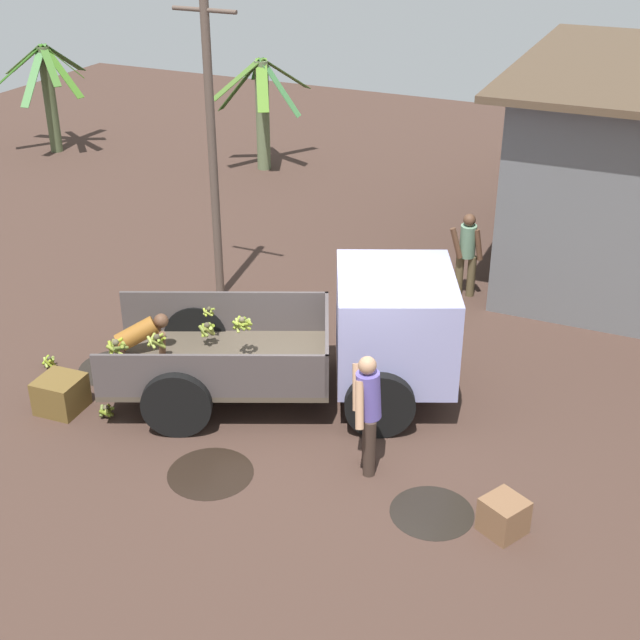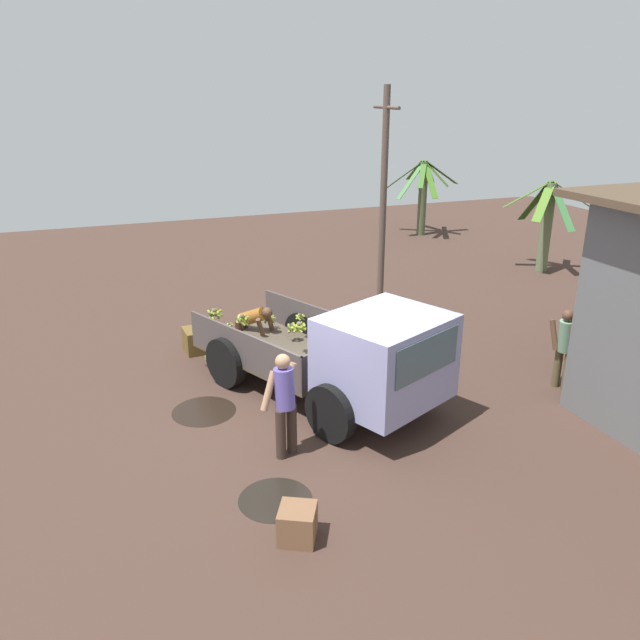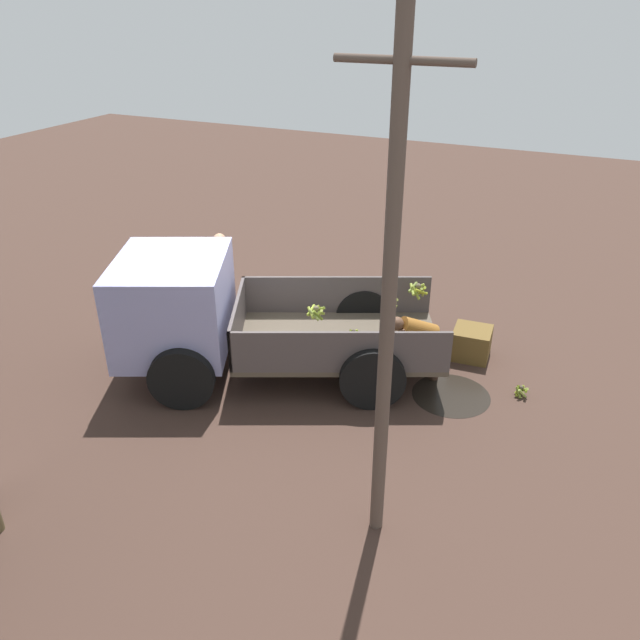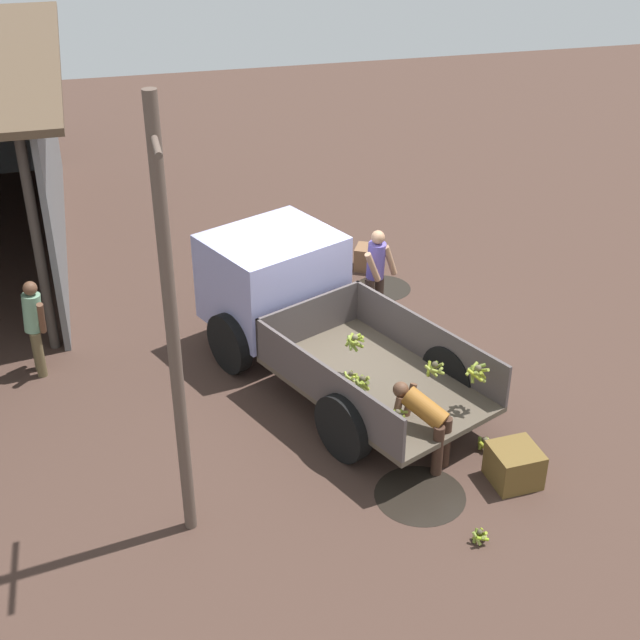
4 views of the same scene
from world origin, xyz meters
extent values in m
plane|color=#422E25|center=(0.00, 0.00, 0.00)|extent=(36.00, 36.00, 0.00)
cylinder|color=black|center=(-0.99, -2.22, 0.00)|extent=(1.11, 1.11, 0.01)
cylinder|color=black|center=(-3.67, -0.54, 0.00)|extent=(1.17, 1.17, 0.01)
cylinder|color=black|center=(1.83, -1.77, 0.00)|extent=(1.02, 1.02, 0.01)
cube|color=brown|center=(-1.82, -0.51, 0.52)|extent=(3.67, 3.07, 0.08)
cube|color=#4D4444|center=(-2.21, 0.35, 0.88)|extent=(2.89, 1.34, 0.65)
cube|color=#4D4444|center=(-1.43, -1.38, 0.88)|extent=(2.89, 1.34, 0.65)
cube|color=#4D4444|center=(-0.41, 0.13, 0.88)|extent=(0.85, 1.80, 0.65)
cube|color=#9597CA|center=(0.46, 0.52, 1.19)|extent=(2.26, 2.41, 1.42)
cube|color=#4C606B|center=(1.20, 0.86, 1.47)|extent=(0.66, 1.40, 0.63)
cylinder|color=black|center=(-0.18, 1.34, 0.48)|extent=(0.96, 0.59, 0.96)
cylinder|color=black|center=(0.65, -0.50, 0.48)|extent=(0.96, 0.59, 0.96)
cylinder|color=black|center=(-2.67, 0.21, 0.48)|extent=(0.96, 0.59, 0.96)
cylinder|color=black|center=(-1.84, -1.62, 0.48)|extent=(0.96, 0.59, 0.96)
sphere|color=#463F2E|center=(-2.43, -1.12, 1.12)|extent=(0.09, 0.09, 0.09)
cylinder|color=olive|center=(-2.49, -1.05, 1.06)|extent=(0.19, 0.17, 0.13)
cylinder|color=olive|center=(-2.52, -1.13, 1.06)|extent=(0.06, 0.22, 0.14)
cylinder|color=#98A846|center=(-2.48, -1.20, 1.06)|extent=(0.21, 0.14, 0.14)
cylinder|color=olive|center=(-2.38, -1.17, 1.04)|extent=(0.16, 0.17, 0.17)
cylinder|color=olive|center=(-2.37, -1.11, 1.03)|extent=(0.07, 0.18, 0.19)
cylinder|color=olive|center=(-2.40, -1.05, 1.04)|extent=(0.19, 0.12, 0.17)
sphere|color=brown|center=(-1.57, -0.25, 1.16)|extent=(0.09, 0.09, 0.09)
cylinder|color=olive|center=(-1.65, -0.25, 1.10)|extent=(0.05, 0.21, 0.15)
cylinder|color=#A3AD48|center=(-1.62, -0.29, 1.08)|extent=(0.15, 0.17, 0.19)
cylinder|color=olive|center=(-1.57, -0.34, 1.11)|extent=(0.22, 0.05, 0.13)
cylinder|color=#909F30|center=(-1.51, -0.30, 1.09)|extent=(0.17, 0.18, 0.16)
cylinder|color=#93A92F|center=(-1.48, -0.26, 1.11)|extent=(0.07, 0.22, 0.13)
cylinder|color=olive|center=(-1.51, -0.19, 1.10)|extent=(0.18, 0.18, 0.14)
cylinder|color=#98AC4C|center=(-1.57, -0.18, 1.09)|extent=(0.19, 0.05, 0.18)
cylinder|color=olive|center=(-1.62, -0.21, 1.08)|extent=(0.15, 0.16, 0.19)
sphere|color=#423B2A|center=(-2.29, 0.01, 1.06)|extent=(0.06, 0.06, 0.06)
cylinder|color=olive|center=(-2.26, -0.04, 1.02)|extent=(0.14, 0.09, 0.10)
cylinder|color=olive|center=(-2.24, 0.02, 1.01)|extent=(0.07, 0.14, 0.12)
cylinder|color=#8EA237|center=(-2.29, 0.07, 1.02)|extent=(0.15, 0.04, 0.09)
cylinder|color=#A3B145|center=(-2.33, 0.03, 1.01)|extent=(0.08, 0.14, 0.11)
cylinder|color=#9EB12F|center=(-2.32, -0.03, 1.02)|extent=(0.13, 0.12, 0.10)
sphere|color=#48412F|center=(-2.21, -0.18, 0.90)|extent=(0.09, 0.09, 0.09)
cylinder|color=#92A341|center=(-2.26, -0.14, 0.82)|extent=(0.16, 0.16, 0.18)
cylinder|color=#97AD33|center=(-2.26, -0.20, 0.81)|extent=(0.11, 0.17, 0.19)
cylinder|color=olive|center=(-2.23, -0.25, 0.83)|extent=(0.20, 0.10, 0.16)
cylinder|color=olive|center=(-2.16, -0.21, 0.82)|extent=(0.14, 0.19, 0.17)
cylinder|color=#8BA039|center=(-2.15, -0.15, 0.82)|extent=(0.12, 0.19, 0.17)
cylinder|color=olive|center=(-2.20, -0.12, 0.82)|extent=(0.19, 0.09, 0.17)
sphere|color=brown|center=(-2.98, -0.43, 0.84)|extent=(0.08, 0.08, 0.08)
cylinder|color=olive|center=(-3.05, -0.46, 0.77)|extent=(0.10, 0.18, 0.16)
cylinder|color=olive|center=(-3.01, -0.51, 0.78)|extent=(0.19, 0.10, 0.13)
cylinder|color=olive|center=(-2.93, -0.50, 0.79)|extent=(0.18, 0.15, 0.11)
cylinder|color=#A5B041|center=(-2.93, -0.44, 0.75)|extent=(0.05, 0.15, 0.19)
cylinder|color=#8DAC29|center=(-2.94, -0.39, 0.77)|extent=(0.14, 0.15, 0.17)
cylinder|color=#9FAC4C|center=(-3.00, -0.35, 0.79)|extent=(0.20, 0.07, 0.11)
cylinder|color=olive|center=(-3.06, -0.40, 0.79)|extent=(0.10, 0.20, 0.11)
sphere|color=brown|center=(-2.76, -1.60, 1.20)|extent=(0.09, 0.09, 0.09)
cylinder|color=olive|center=(-2.75, -1.53, 1.10)|extent=(0.19, 0.09, 0.22)
cylinder|color=#959E21|center=(-2.83, -1.53, 1.14)|extent=(0.20, 0.20, 0.14)
cylinder|color=olive|center=(-2.83, -1.61, 1.10)|extent=(0.06, 0.19, 0.21)
cylinder|color=#90A128|center=(-2.81, -1.65, 1.10)|extent=(0.17, 0.17, 0.21)
cylinder|color=olive|center=(-2.73, -1.68, 1.13)|extent=(0.23, 0.12, 0.17)
cylinder|color=olive|center=(-2.67, -1.63, 1.15)|extent=(0.11, 0.24, 0.13)
cylinder|color=olive|center=(-2.68, -1.55, 1.14)|extent=(0.16, 0.23, 0.14)
cylinder|color=#3F3833|center=(1.18, 4.01, 1.83)|extent=(0.16, 0.16, 3.66)
cylinder|color=brown|center=(-3.51, 2.36, 2.68)|extent=(0.15, 0.15, 5.36)
cylinder|color=brown|center=(-3.51, 2.36, 4.91)|extent=(1.14, 0.07, 0.07)
cylinder|color=#4E5939|center=(-11.97, 8.17, 1.36)|extent=(0.32, 0.32, 2.72)
cube|color=#437722|center=(-11.41, 8.12, 2.16)|extent=(1.15, 0.34, 1.24)
cube|color=#375F1B|center=(-11.67, 8.53, 2.32)|extent=(0.81, 0.90, 0.93)
cube|color=#345825|center=(-11.98, 8.89, 2.32)|extent=(0.27, 1.45, 0.93)
cube|color=#327323|center=(-12.38, 8.61, 2.31)|extent=(0.98, 1.01, 0.96)
cube|color=#4A7234|center=(-12.65, 8.24, 2.35)|extent=(1.39, 0.41, 0.87)
cube|color=#285616|center=(-12.49, 7.68, 2.23)|extent=(1.21, 1.16, 1.11)
cube|color=#4E8246|center=(-11.91, 7.63, 2.10)|extent=(0.34, 1.13, 1.36)
cube|color=#3D6927|center=(-11.54, 7.87, 2.35)|extent=(0.97, 0.78, 0.87)
cylinder|color=#62704C|center=(-6.22, 9.17, 1.34)|extent=(0.33, 0.33, 2.67)
cube|color=#478949|center=(-5.76, 9.23, 2.06)|extent=(0.99, 0.41, 1.34)
cube|color=#415F27|center=(-5.95, 9.88, 2.25)|extent=(0.77, 1.51, 0.96)
cube|color=#1D571A|center=(-6.53, 9.58, 2.37)|extent=(0.81, 0.97, 0.73)
cube|color=#294C19|center=(-6.82, 9.16, 2.05)|extent=(1.20, 0.29, 1.36)
cube|color=#456826|center=(-6.60, 8.63, 2.31)|extent=(0.95, 1.21, 0.85)
cube|color=#55842A|center=(-6.00, 8.77, 2.19)|extent=(0.69, 0.93, 1.09)
cylinder|color=#392A23|center=(0.86, -1.38, 0.40)|extent=(0.21, 0.21, 0.80)
cylinder|color=#392A23|center=(0.76, -1.17, 0.40)|extent=(0.21, 0.21, 0.80)
cylinder|color=#6153AD|center=(0.79, -1.29, 1.12)|extent=(0.43, 0.41, 0.65)
sphere|color=tan|center=(0.77, -1.30, 1.55)|extent=(0.23, 0.23, 0.23)
cylinder|color=tan|center=(0.77, -1.52, 1.10)|extent=(0.23, 0.33, 0.59)
cylinder|color=tan|center=(0.58, -1.16, 1.11)|extent=(0.24, 0.35, 0.59)
cylinder|color=#3A251B|center=(-3.30, -0.89, 0.38)|extent=(0.21, 0.21, 0.75)
cylinder|color=#3A251B|center=(-3.16, -1.05, 0.38)|extent=(0.21, 0.21, 0.75)
cylinder|color=#915820|center=(-3.03, -0.79, 0.87)|extent=(0.67, 0.64, 0.49)
sphere|color=brown|center=(-2.76, -0.54, 1.02)|extent=(0.21, 0.21, 0.21)
cylinder|color=brown|center=(-2.92, -0.43, 0.70)|extent=(0.27, 0.28, 0.55)
cylinder|color=brown|center=(-2.66, -0.70, 0.71)|extent=(0.27, 0.29, 0.55)
cylinder|color=brown|center=(0.56, 4.23, 0.38)|extent=(0.17, 0.17, 0.76)
cylinder|color=brown|center=(0.35, 4.18, 0.38)|extent=(0.17, 0.17, 0.76)
cylinder|color=gray|center=(0.46, 4.18, 1.05)|extent=(0.34, 0.37, 0.61)
sphere|color=brown|center=(0.46, 4.15, 1.46)|extent=(0.21, 0.21, 0.21)
cylinder|color=brown|center=(0.66, 4.15, 1.03)|extent=(0.21, 0.13, 0.57)
cylinder|color=brown|center=(0.29, 4.05, 1.03)|extent=(0.27, 0.15, 0.57)
sphere|color=#49422F|center=(-4.62, -0.94, 0.16)|extent=(0.07, 0.07, 0.07)
cylinder|color=olive|center=(-4.69, -0.95, 0.11)|extent=(0.05, 0.18, 0.11)
cylinder|color=#96A845|center=(-4.66, -0.99, 0.10)|extent=(0.15, 0.13, 0.14)
cylinder|color=olive|center=(-4.60, -0.99, 0.09)|extent=(0.15, 0.10, 0.16)
cylinder|color=olive|center=(-4.57, -0.94, 0.08)|extent=(0.05, 0.14, 0.16)
cylinder|color=olive|center=(-4.59, -0.91, 0.08)|extent=(0.13, 0.11, 0.17)
cylinder|color=#90A344|center=(-4.65, -0.90, 0.09)|extent=(0.14, 0.11, 0.16)
sphere|color=brown|center=(-2.98, -1.71, 0.15)|extent=(0.08, 0.08, 0.08)
cylinder|color=olive|center=(-2.96, -1.77, 0.11)|extent=(0.18, 0.11, 0.13)
cylinder|color=olive|center=(-2.93, -1.71, 0.08)|extent=(0.06, 0.15, 0.17)
cylinder|color=olive|center=(-2.96, -1.65, 0.10)|extent=(0.18, 0.11, 0.14)
cylinder|color=#9BA625|center=(-3.03, -1.67, 0.09)|extent=(0.15, 0.16, 0.15)
cylinder|color=olive|center=(-3.04, -1.74, 0.10)|extent=(0.12, 0.18, 0.13)
cube|color=brown|center=(-3.68, -1.81, 0.25)|extent=(0.63, 0.63, 0.50)
cube|color=brown|center=(2.68, -1.73, 0.22)|extent=(0.61, 0.61, 0.44)
camera|label=1|loc=(4.12, -9.98, 7.02)|focal=50.00mm
camera|label=2|loc=(8.72, -3.69, 5.28)|focal=35.00mm
camera|label=3|loc=(-5.07, 7.36, 5.36)|focal=35.00mm
camera|label=4|loc=(-11.81, 2.79, 7.60)|focal=50.00mm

